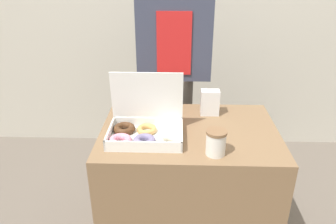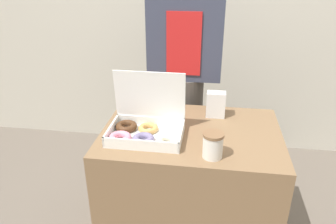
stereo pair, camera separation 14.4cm
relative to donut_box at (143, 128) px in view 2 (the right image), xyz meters
name	(u,v)px [view 2 (the right image)]	position (x,y,z in m)	size (l,w,h in m)	color
table	(189,192)	(0.21, 0.09, -0.41)	(0.85, 0.60, 0.73)	brown
donut_box	(143,128)	(0.00, 0.00, 0.00)	(0.35, 0.25, 0.29)	white
coffee_cup	(213,145)	(0.32, -0.13, 0.01)	(0.09, 0.09, 0.11)	silver
napkin_holder	(216,104)	(0.32, 0.26, 0.02)	(0.10, 0.06, 0.13)	silver
person_customer	(185,67)	(0.13, 0.58, 0.12)	(0.42, 0.24, 1.62)	#4C4742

